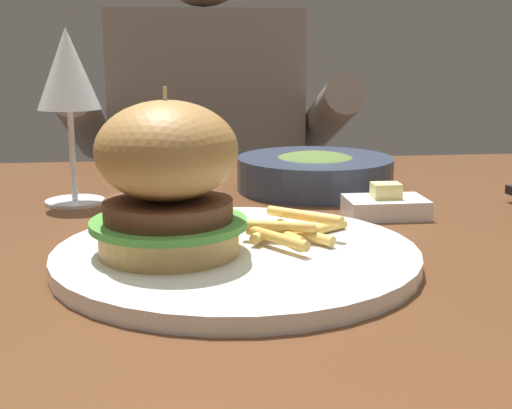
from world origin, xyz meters
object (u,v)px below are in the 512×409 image
object	(u,v)px
main_plate	(236,256)
wine_glass	(68,75)
burger_sandwich	(167,178)
diner_person	(207,224)
soup_bowl	(315,172)
butter_dish	(385,206)

from	to	relation	value
main_plate	wine_glass	bearing A→B (deg)	122.95
burger_sandwich	wine_glass	bearing A→B (deg)	112.76
diner_person	soup_bowl	bearing A→B (deg)	-78.09
diner_person	burger_sandwich	bearing A→B (deg)	-94.74
main_plate	diner_person	distance (m)	0.84
butter_dish	soup_bowl	bearing A→B (deg)	107.73
butter_dish	diner_person	world-z (taller)	diner_person
wine_glass	soup_bowl	world-z (taller)	wine_glass
main_plate	burger_sandwich	distance (m)	0.09
main_plate	butter_dish	distance (m)	0.23
butter_dish	wine_glass	bearing A→B (deg)	162.92
burger_sandwich	diner_person	world-z (taller)	diner_person
main_plate	soup_bowl	distance (m)	0.32
burger_sandwich	diner_person	bearing A→B (deg)	85.26
wine_glass	main_plate	bearing A→B (deg)	-57.05
butter_dish	main_plate	bearing A→B (deg)	-139.14
butter_dish	diner_person	distance (m)	0.72
butter_dish	soup_bowl	size ratio (longest dim) A/B	0.43
burger_sandwich	soup_bowl	xyz separation A→B (m)	(0.18, 0.30, -0.05)
burger_sandwich	soup_bowl	bearing A→B (deg)	59.17
burger_sandwich	wine_glass	distance (m)	0.29
burger_sandwich	butter_dish	size ratio (longest dim) A/B	1.59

